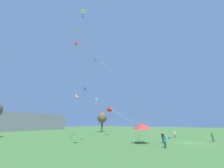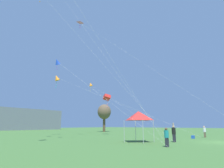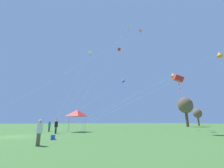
{
  "view_description": "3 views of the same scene",
  "coord_description": "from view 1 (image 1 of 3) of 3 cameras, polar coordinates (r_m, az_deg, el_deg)",
  "views": [
    {
      "loc": [
        -28.45,
        -0.96,
        3.36
      ],
      "look_at": [
        -6.83,
        12.35,
        11.4
      ],
      "focal_mm": 20.0,
      "sensor_mm": 36.0,
      "label": 1
    },
    {
      "loc": [
        -22.93,
        -3.56,
        1.84
      ],
      "look_at": [
        -4.59,
        11.55,
        7.45
      ],
      "focal_mm": 28.0,
      "sensor_mm": 36.0,
      "label": 2
    },
    {
      "loc": [
        19.5,
        4.43,
        1.6
      ],
      "look_at": [
        -7.42,
        13.56,
        8.71
      ],
      "focal_mm": 24.0,
      "sensor_mm": 36.0,
      "label": 3
    }
  ],
  "objects": [
    {
      "name": "kite_yellow_delta_6",
      "position": [
        34.1,
        -15.11,
        22.35
      ],
      "size": [
        4.93,
        17.08,
        25.52
      ],
      "color": "silver",
      "rests_on": "ground"
    },
    {
      "name": "person_green_shirt",
      "position": [
        32.59,
        38.93,
        -18.3
      ],
      "size": [
        0.38,
        0.38,
        1.62
      ],
      "rotation": [
        0.0,
        0.0,
        2.91
      ],
      "color": "#473860",
      "rests_on": "ground"
    },
    {
      "name": "distant_building",
      "position": [
        78.35,
        -33.33,
        -14.27
      ],
      "size": [
        36.53,
        8.3,
        8.18
      ],
      "primitive_type": "cube",
      "color": "slate",
      "rests_on": "ground"
    },
    {
      "name": "ground_plane",
      "position": [
        28.66,
        32.01,
        -21.85
      ],
      "size": [
        220.0,
        220.0,
        0.0
      ],
      "primitive_type": "plane",
      "color": "#427033"
    },
    {
      "name": "kite_blue_diamond_4",
      "position": [
        26.63,
        -12.16,
        -1.71
      ],
      "size": [
        2.62,
        14.92,
        11.06
      ],
      "color": "silver",
      "rests_on": "ground"
    },
    {
      "name": "person_teal_shirt",
      "position": [
        21.37,
        22.96,
        -22.97
      ],
      "size": [
        0.39,
        0.39,
        1.63
      ],
      "rotation": [
        0.0,
        0.0,
        2.32
      ],
      "color": "#282833",
      "rests_on": "ground"
    },
    {
      "name": "person_white_shirt",
      "position": [
        36.52,
        26.76,
        -19.64
      ],
      "size": [
        0.41,
        0.41,
        1.72
      ],
      "rotation": [
        0.0,
        0.0,
        5.94
      ],
      "color": "brown",
      "rests_on": "ground"
    },
    {
      "name": "kite_red_box_1",
      "position": [
        38.21,
        -1.1,
        -11.6
      ],
      "size": [
        5.05,
        16.81,
        8.06
      ],
      "color": "silver",
      "rests_on": "ground"
    },
    {
      "name": "festival_tent",
      "position": [
        24.36,
        13.36,
        -18.24
      ],
      "size": [
        2.65,
        2.65,
        3.4
      ],
      "color": "#B7B7BC",
      "rests_on": "ground"
    },
    {
      "name": "kite_red_diamond_7",
      "position": [
        28.95,
        -16.06,
        17.81
      ],
      "size": [
        10.95,
        13.79,
        20.55
      ],
      "color": "silver",
      "rests_on": "ground"
    },
    {
      "name": "cooler_box",
      "position": [
        33.24,
        24.8,
        -21.52
      ],
      "size": [
        0.54,
        0.36,
        0.41
      ],
      "primitive_type": "cube",
      "color": "blue",
      "rests_on": "ground"
    },
    {
      "name": "kite_white_delta_0",
      "position": [
        22.87,
        -12.81,
        29.42
      ],
      "size": [
        11.23,
        8.41,
        20.42
      ],
      "color": "silver",
      "rests_on": "ground"
    },
    {
      "name": "kite_orange_diamond_3",
      "position": [
        43.94,
        -7.27,
        -6.96
      ],
      "size": [
        8.93,
        23.02,
        11.93
      ],
      "color": "silver",
      "rests_on": "ground"
    },
    {
      "name": "tree_far_right",
      "position": [
        54.02,
        -4.56,
        -15.2
      ],
      "size": [
        3.86,
        3.86,
        7.8
      ],
      "color": "brown",
      "rests_on": "ground"
    },
    {
      "name": "person_black_shirt",
      "position": [
        26.23,
        22.21,
        -21.51
      ],
      "size": [
        0.43,
        0.43,
        2.09
      ],
      "rotation": [
        0.0,
        0.0,
        3.21
      ],
      "color": "#282833",
      "rests_on": "ground"
    },
    {
      "name": "kite_pink_delta_2",
      "position": [
        35.01,
        -7.18,
        10.74
      ],
      "size": [
        9.88,
        23.34,
        20.26
      ],
      "color": "silver",
      "rests_on": "ground"
    },
    {
      "name": "kite_orange_diamond_5",
      "position": [
        36.79,
        -16.05,
        -5.09
      ],
      "size": [
        12.49,
        22.99,
        11.63
      ],
      "color": "silver",
      "rests_on": "ground"
    }
  ]
}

